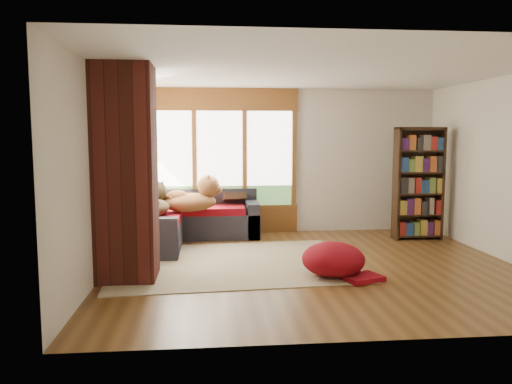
{
  "coord_description": "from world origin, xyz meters",
  "views": [
    {
      "loc": [
        -1.4,
        -6.5,
        1.75
      ],
      "look_at": [
        -0.72,
        0.61,
        0.95
      ],
      "focal_mm": 35.0,
      "sensor_mm": 36.0,
      "label": 1
    }
  ],
  "objects_px": {
    "sectional_sofa": "(176,224)",
    "area_rug": "(233,263)",
    "dog_tan": "(194,196)",
    "bookshelf": "(418,184)",
    "brick_chimney": "(126,174)",
    "dog_brindle": "(154,202)",
    "pouf": "(333,258)"
  },
  "relations": [
    {
      "from": "sectional_sofa",
      "to": "area_rug",
      "type": "bearing_deg",
      "value": -59.24
    },
    {
      "from": "area_rug",
      "to": "dog_tan",
      "type": "xyz_separation_m",
      "value": [
        -0.56,
        1.27,
        0.79
      ]
    },
    {
      "from": "bookshelf",
      "to": "dog_tan",
      "type": "xyz_separation_m",
      "value": [
        -3.78,
        -0.1,
        -0.16
      ]
    },
    {
      "from": "bookshelf",
      "to": "dog_tan",
      "type": "bearing_deg",
      "value": -178.53
    },
    {
      "from": "brick_chimney",
      "to": "dog_brindle",
      "type": "bearing_deg",
      "value": 83.83
    },
    {
      "from": "brick_chimney",
      "to": "dog_tan",
      "type": "xyz_separation_m",
      "value": [
        0.76,
        1.87,
        -0.51
      ]
    },
    {
      "from": "dog_tan",
      "to": "area_rug",
      "type": "bearing_deg",
      "value": -78.45
    },
    {
      "from": "pouf",
      "to": "dog_tan",
      "type": "distance_m",
      "value": 2.75
    },
    {
      "from": "brick_chimney",
      "to": "pouf",
      "type": "xyz_separation_m",
      "value": [
        2.55,
        -0.15,
        -1.07
      ]
    },
    {
      "from": "brick_chimney",
      "to": "pouf",
      "type": "relative_size",
      "value": 3.28
    },
    {
      "from": "brick_chimney",
      "to": "sectional_sofa",
      "type": "xyz_separation_m",
      "value": [
        0.45,
        2.05,
        -1.0
      ]
    },
    {
      "from": "bookshelf",
      "to": "dog_brindle",
      "type": "xyz_separation_m",
      "value": [
        -4.38,
        -0.48,
        -0.2
      ]
    },
    {
      "from": "brick_chimney",
      "to": "sectional_sofa",
      "type": "relative_size",
      "value": 1.18
    },
    {
      "from": "area_rug",
      "to": "pouf",
      "type": "height_order",
      "value": "pouf"
    },
    {
      "from": "brick_chimney",
      "to": "dog_brindle",
      "type": "relative_size",
      "value": 3.01
    },
    {
      "from": "bookshelf",
      "to": "dog_tan",
      "type": "height_order",
      "value": "bookshelf"
    },
    {
      "from": "brick_chimney",
      "to": "area_rug",
      "type": "bearing_deg",
      "value": 24.43
    },
    {
      "from": "sectional_sofa",
      "to": "dog_tan",
      "type": "bearing_deg",
      "value": -30.33
    },
    {
      "from": "pouf",
      "to": "dog_tan",
      "type": "height_order",
      "value": "dog_tan"
    },
    {
      "from": "area_rug",
      "to": "brick_chimney",
      "type": "bearing_deg",
      "value": -155.57
    },
    {
      "from": "brick_chimney",
      "to": "area_rug",
      "type": "relative_size",
      "value": 0.8
    },
    {
      "from": "bookshelf",
      "to": "area_rug",
      "type": "bearing_deg",
      "value": -157.04
    },
    {
      "from": "bookshelf",
      "to": "pouf",
      "type": "bearing_deg",
      "value": -133.39
    },
    {
      "from": "brick_chimney",
      "to": "bookshelf",
      "type": "distance_m",
      "value": 4.96
    },
    {
      "from": "brick_chimney",
      "to": "dog_tan",
      "type": "height_order",
      "value": "brick_chimney"
    },
    {
      "from": "sectional_sofa",
      "to": "pouf",
      "type": "xyz_separation_m",
      "value": [
        2.1,
        -2.19,
        -0.08
      ]
    },
    {
      "from": "dog_tan",
      "to": "dog_brindle",
      "type": "relative_size",
      "value": 1.17
    },
    {
      "from": "pouf",
      "to": "dog_brindle",
      "type": "distance_m",
      "value": 2.94
    },
    {
      "from": "sectional_sofa",
      "to": "brick_chimney",
      "type": "bearing_deg",
      "value": -102.55
    },
    {
      "from": "bookshelf",
      "to": "pouf",
      "type": "xyz_separation_m",
      "value": [
        -1.99,
        -2.11,
        -0.73
      ]
    },
    {
      "from": "brick_chimney",
      "to": "sectional_sofa",
      "type": "distance_m",
      "value": 2.32
    },
    {
      "from": "brick_chimney",
      "to": "area_rug",
      "type": "height_order",
      "value": "brick_chimney"
    }
  ]
}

